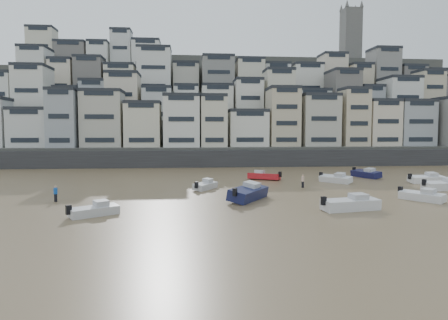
{
  "coord_description": "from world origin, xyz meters",
  "views": [
    {
      "loc": [
        -2.36,
        -18.19,
        7.54
      ],
      "look_at": [
        2.05,
        30.0,
        4.0
      ],
      "focal_mm": 32.0,
      "sensor_mm": 36.0,
      "label": 1
    }
  ],
  "objects": [
    {
      "name": "ground",
      "position": [
        0.0,
        0.0,
        0.0
      ],
      "size": [
        400.0,
        400.0,
        0.0
      ],
      "primitive_type": "plane",
      "color": "olive",
      "rests_on": "ground"
    },
    {
      "name": "harbor_wall",
      "position": [
        10.0,
        65.0,
        1.75
      ],
      "size": [
        140.0,
        3.0,
        3.5
      ],
      "primitive_type": "cube",
      "color": "#38383A",
      "rests_on": "ground"
    },
    {
      "name": "hillside",
      "position": [
        14.73,
        104.84,
        13.01
      ],
      "size": [
        141.04,
        66.0,
        50.0
      ],
      "color": "#4C4C47",
      "rests_on": "ground"
    },
    {
      "name": "boat_a",
      "position": [
        13.05,
        18.03,
        0.84
      ],
      "size": [
        6.41,
        3.16,
        1.67
      ],
      "primitive_type": null,
      "rotation": [
        0.0,
        0.0,
        0.2
      ],
      "color": "silver",
      "rests_on": "ground"
    },
    {
      "name": "boat_b",
      "position": [
        22.79,
        22.3,
        0.69
      ],
      "size": [
        4.18,
        5.1,
        1.37
      ],
      "primitive_type": null,
      "rotation": [
        0.0,
        0.0,
        -0.98
      ],
      "color": "silver",
      "rests_on": "ground"
    },
    {
      "name": "boat_c",
      "position": [
        4.21,
        24.47,
        0.97
      ],
      "size": [
        5.81,
        7.24,
        1.94
      ],
      "primitive_type": null,
      "rotation": [
        0.0,
        0.0,
        1.0
      ],
      "color": "#151942",
      "rests_on": "ground"
    },
    {
      "name": "boat_d",
      "position": [
        30.16,
        29.42,
        0.82
      ],
      "size": [
        6.11,
        2.38,
        1.63
      ],
      "primitive_type": null,
      "rotation": [
        0.0,
        0.0,
        0.07
      ],
      "color": "silver",
      "rests_on": "ground"
    },
    {
      "name": "boat_e",
      "position": [
        19.06,
        37.73,
        0.7
      ],
      "size": [
        4.55,
        5.09,
        1.41
      ],
      "primitive_type": null,
      "rotation": [
        0.0,
        0.0,
        -0.89
      ],
      "color": "silver",
      "rests_on": "ground"
    },
    {
      "name": "boat_f",
      "position": [
        -0.11,
        32.85,
        0.64
      ],
      "size": [
        3.81,
        4.83,
        1.29
      ],
      "primitive_type": null,
      "rotation": [
        0.0,
        0.0,
        1.01
      ],
      "color": "silver",
      "rests_on": "ground"
    },
    {
      "name": "boat_g",
      "position": [
        32.1,
        36.25,
        0.77
      ],
      "size": [
        5.78,
        2.26,
        1.54
      ],
      "primitive_type": null,
      "rotation": [
        0.0,
        0.0,
        0.07
      ],
      "color": "white",
      "rests_on": "ground"
    },
    {
      "name": "boat_h",
      "position": [
        9.41,
        42.37,
        0.74
      ],
      "size": [
        5.59,
        4.25,
        1.48
      ],
      "primitive_type": null,
      "rotation": [
        0.0,
        0.0,
        2.62
      ],
      "color": "#AB151B",
      "rests_on": "ground"
    },
    {
      "name": "boat_i",
      "position": [
        26.4,
        43.67,
        0.79
      ],
      "size": [
        3.68,
        6.12,
        1.59
      ],
      "primitive_type": null,
      "rotation": [
        0.0,
        0.0,
        -1.24
      ],
      "color": "#141641",
      "rests_on": "ground"
    },
    {
      "name": "boat_j",
      "position": [
        -10.65,
        17.64,
        0.64
      ],
      "size": [
        4.76,
        3.93,
        1.29
      ],
      "primitive_type": null,
      "rotation": [
        0.0,
        0.0,
        0.6
      ],
      "color": "silver",
      "rests_on": "ground"
    },
    {
      "name": "person_blue",
      "position": [
        -16.42,
        25.38,
        0.87
      ],
      "size": [
        0.44,
        0.44,
        1.74
      ],
      "primitive_type": null,
      "color": "#1751B0",
      "rests_on": "ground"
    },
    {
      "name": "person_pink",
      "position": [
        12.86,
        33.25,
        0.87
      ],
      "size": [
        0.44,
        0.44,
        1.74
      ],
      "primitive_type": null,
      "color": "#D2AA94",
      "rests_on": "ground"
    }
  ]
}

